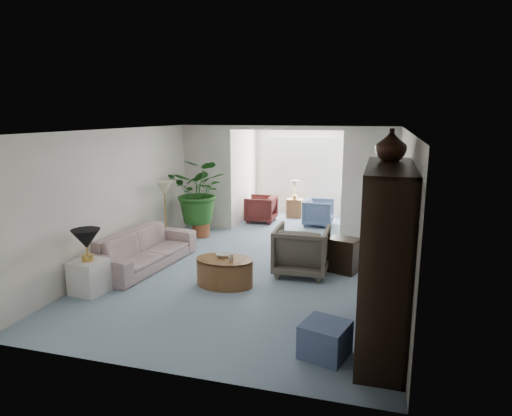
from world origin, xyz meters
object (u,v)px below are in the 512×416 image
(floor_lamp, at_px, (164,188))
(plant_pot, at_px, (201,229))
(sunroom_chair_blue, at_px, (318,213))
(sunroom_table, at_px, (295,208))
(coffee_table, at_px, (225,272))
(coffee_cup, at_px, (231,259))
(table_lamp, at_px, (86,239))
(ottoman, at_px, (325,339))
(end_table, at_px, (89,277))
(coffee_bowl, at_px, (224,255))
(entertainment_cabinet, at_px, (385,257))
(side_table_dark, at_px, (343,255))
(sofa, at_px, (144,249))
(sunroom_chair_maroon, at_px, (261,209))
(wingback_chair, at_px, (302,250))
(cabinet_urn, at_px, (391,145))
(framed_picture, at_px, (403,187))

(floor_lamp, height_order, plant_pot, floor_lamp)
(sunroom_chair_blue, distance_m, sunroom_table, 1.06)
(coffee_table, bearing_deg, coffee_cup, -33.69)
(table_lamp, bearing_deg, ottoman, -12.72)
(coffee_cup, bearing_deg, end_table, -159.39)
(coffee_bowl, relative_size, entertainment_cabinet, 0.10)
(side_table_dark, bearing_deg, table_lamp, -151.04)
(sofa, xyz_separation_m, ottoman, (3.59, -2.20, -0.13))
(table_lamp, xyz_separation_m, sunroom_table, (2.10, 6.04, -0.63))
(sofa, relative_size, end_table, 4.29)
(coffee_cup, xyz_separation_m, sunroom_table, (0.02, 5.26, -0.25))
(plant_pot, bearing_deg, floor_lamp, -113.61)
(sunroom_chair_maroon, xyz_separation_m, sunroom_table, (0.75, 0.75, -0.09))
(wingback_chair, bearing_deg, ottoman, 104.75)
(end_table, xyz_separation_m, entertainment_cabinet, (4.40, -0.36, 0.83))
(floor_lamp, bearing_deg, entertainment_cabinet, -34.06)
(end_table, relative_size, coffee_bowl, 2.31)
(table_lamp, relative_size, coffee_table, 0.46)
(cabinet_urn, relative_size, plant_pot, 0.99)
(plant_pot, height_order, sunroom_table, sunroom_table)
(entertainment_cabinet, bearing_deg, coffee_table, 153.41)
(ottoman, bearing_deg, side_table_dark, 90.89)
(entertainment_cabinet, distance_m, sunroom_table, 6.85)
(sofa, distance_m, side_table_dark, 3.61)
(coffee_bowl, height_order, cabinet_urn, cabinet_urn)
(plant_pot, relative_size, sunroom_chair_blue, 0.55)
(coffee_cup, relative_size, cabinet_urn, 0.26)
(wingback_chair, bearing_deg, plant_pot, -34.99)
(end_table, height_order, table_lamp, table_lamp)
(floor_lamp, distance_m, side_table_dark, 3.91)
(table_lamp, distance_m, floor_lamp, 2.65)
(ottoman, relative_size, sunroom_chair_maroon, 0.67)
(coffee_table, relative_size, coffee_bowl, 4.16)
(coffee_cup, relative_size, sunroom_chair_blue, 0.14)
(framed_picture, relative_size, end_table, 0.95)
(sofa, relative_size, floor_lamp, 6.28)
(end_table, height_order, floor_lamp, floor_lamp)
(sofa, distance_m, ottoman, 4.21)
(end_table, relative_size, coffee_cup, 5.07)
(floor_lamp, relative_size, coffee_table, 0.38)
(table_lamp, relative_size, plant_pot, 1.10)
(floor_lamp, xyz_separation_m, coffee_table, (1.94, -1.74, -1.02))
(coffee_table, height_order, coffee_cup, coffee_cup)
(floor_lamp, bearing_deg, sunroom_table, 58.31)
(plant_pot, bearing_deg, coffee_cup, -58.67)
(sofa, xyz_separation_m, cabinet_urn, (4.20, -1.21, 2.06))
(table_lamp, bearing_deg, sunroom_chair_maroon, 75.72)
(sunroom_chair_blue, bearing_deg, end_table, 151.36)
(end_table, height_order, side_table_dark, side_table_dark)
(framed_picture, distance_m, ottoman, 2.69)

